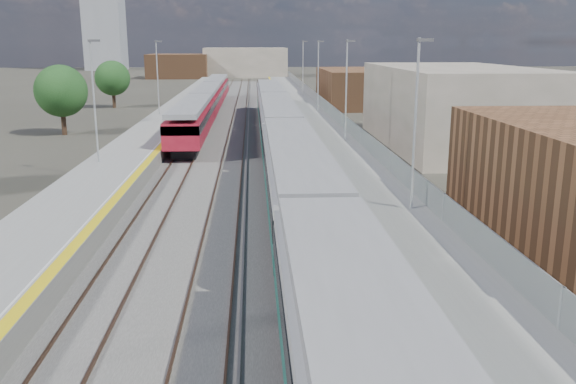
{
  "coord_description": "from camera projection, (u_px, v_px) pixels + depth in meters",
  "views": [
    {
      "loc": [
        -0.5,
        -4.2,
        8.33
      ],
      "look_at": [
        0.94,
        20.63,
        2.2
      ],
      "focal_mm": 38.0,
      "sensor_mm": 36.0,
      "label": 1
    }
  ],
  "objects": [
    {
      "name": "ground",
      "position": [
        258.0,
        138.0,
        54.56
      ],
      "size": [
        320.0,
        320.0,
        0.0
      ],
      "primitive_type": "plane",
      "color": "#47443A",
      "rests_on": "ground"
    },
    {
      "name": "ballast_bed",
      "position": [
        234.0,
        134.0,
        56.85
      ],
      "size": [
        10.5,
        155.0,
        0.06
      ],
      "primitive_type": "cube",
      "color": "#565451",
      "rests_on": "ground"
    },
    {
      "name": "tracks",
      "position": [
        241.0,
        130.0,
        58.49
      ],
      "size": [
        8.96,
        160.0,
        0.17
      ],
      "color": "#4C3323",
      "rests_on": "ground"
    },
    {
      "name": "platform_right",
      "position": [
        314.0,
        128.0,
        57.14
      ],
      "size": [
        4.7,
        155.0,
        8.52
      ],
      "color": "slate",
      "rests_on": "ground"
    },
    {
      "name": "platform_left",
      "position": [
        160.0,
        129.0,
        56.34
      ],
      "size": [
        4.3,
        155.0,
        8.52
      ],
      "color": "slate",
      "rests_on": "ground"
    },
    {
      "name": "buildings",
      "position": [
        173.0,
        31.0,
        136.86
      ],
      "size": [
        72.0,
        185.5,
        40.0
      ],
      "color": "brown",
      "rests_on": "ground"
    },
    {
      "name": "green_train",
      "position": [
        285.0,
        143.0,
        37.95
      ],
      "size": [
        2.86,
        79.72,
        3.15
      ],
      "color": "black",
      "rests_on": "ground"
    },
    {
      "name": "red_train",
      "position": [
        208.0,
        100.0,
        68.31
      ],
      "size": [
        2.69,
        54.55,
        3.39
      ],
      "color": "black",
      "rests_on": "ground"
    },
    {
      "name": "tree_b",
      "position": [
        61.0,
        91.0,
        55.27
      ],
      "size": [
        4.71,
        4.71,
        6.38
      ],
      "color": "#382619",
      "rests_on": "ground"
    },
    {
      "name": "tree_c",
      "position": [
        113.0,
        78.0,
        78.59
      ],
      "size": [
        4.47,
        4.47,
        6.06
      ],
      "color": "#382619",
      "rests_on": "ground"
    },
    {
      "name": "tree_d",
      "position": [
        432.0,
        84.0,
        71.24
      ],
      "size": [
        4.14,
        4.14,
        5.61
      ],
      "color": "#382619",
      "rests_on": "ground"
    }
  ]
}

